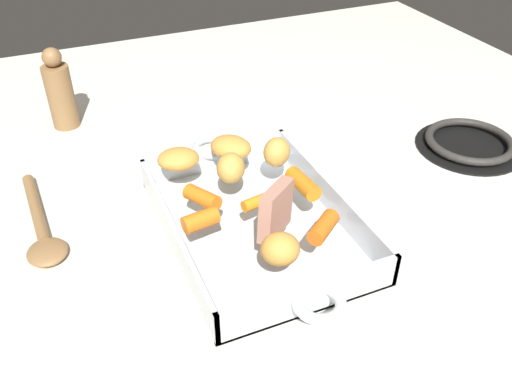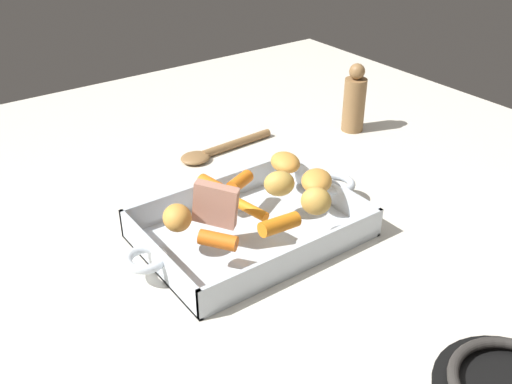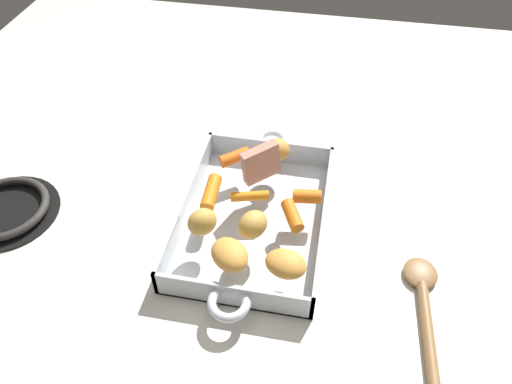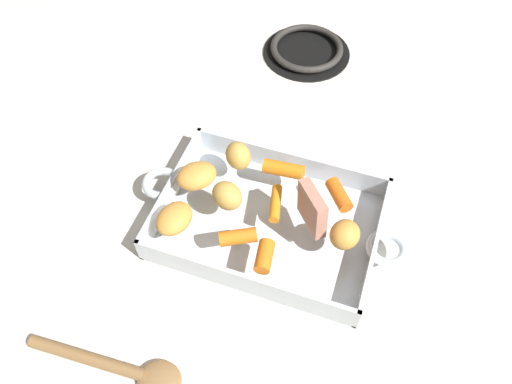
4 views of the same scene
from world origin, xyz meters
The scene contains 16 objects.
ground_plane centered at (0.00, 0.00, 0.00)m, with size 1.61×1.61×0.00m, color silver.
roasting_dish centered at (0.00, 0.00, 0.01)m, with size 0.43×0.24×0.05m.
roast_slice_thin centered at (0.06, 0.00, 0.08)m, with size 0.02×0.07×0.07m, color tan.
baby_carrot_northeast centered at (0.09, 0.05, 0.06)m, with size 0.02×0.02×0.05m, color orange.
baby_carrot_southeast centered at (0.01, 0.01, 0.06)m, with size 0.02×0.02×0.06m, color orange.
baby_carrot_northwest centered at (0.00, 0.07, 0.06)m, with size 0.02×0.02×0.06m, color orange.
baby_carrot_center_left centered at (-0.03, -0.07, 0.06)m, with size 0.02×0.02×0.05m, color orange.
baby_carrot_short centered at (0.02, -0.08, 0.06)m, with size 0.02×0.02×0.05m, color orange.
potato_halved centered at (-0.07, 0.07, 0.07)m, with size 0.05×0.04×0.04m, color gold.
potato_near_roast centered at (-0.12, -0.07, 0.06)m, with size 0.06×0.05×0.03m, color gold.
potato_golden_large centered at (-0.06, -0.01, 0.07)m, with size 0.05×0.04×0.04m, color gold.
potato_whole centered at (0.12, -0.02, 0.07)m, with size 0.04×0.05×0.04m, color gold.
potato_golden_small centered at (-0.12, 0.01, 0.07)m, with size 0.06×0.05×0.03m, color gold.
stove_burner_rear centered at (-0.06, 0.43, 0.01)m, with size 0.18×0.18×0.02m.
serving_spoon centered at (-0.11, -0.28, 0.01)m, with size 0.22×0.06×0.02m.
pepper_mill centered at (-0.42, -0.20, 0.07)m, with size 0.05×0.05×0.15m.
Camera 1 is at (0.54, -0.23, 0.49)m, focal length 38.04 mm.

